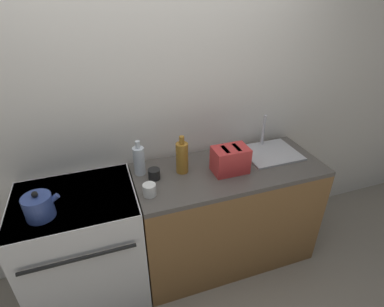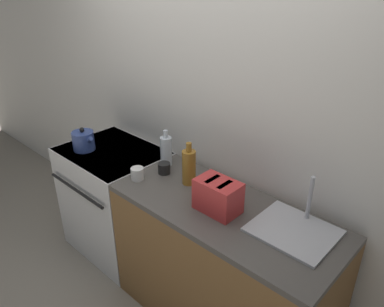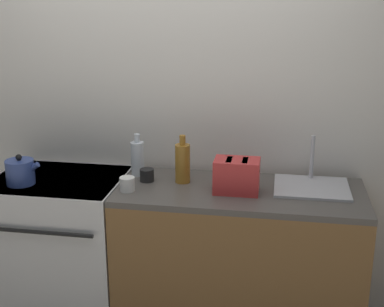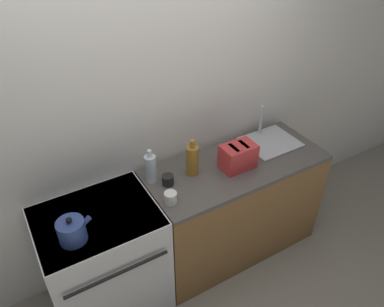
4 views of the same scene
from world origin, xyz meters
name	(u,v)px [view 2 (image 2 of 4)]	position (x,y,z in m)	size (l,w,h in m)	color
ground_plane	(138,303)	(0.00, 0.00, 0.00)	(12.00, 12.00, 0.00)	gray
wall_back	(203,111)	(0.00, 0.69, 1.30)	(8.00, 0.05, 2.60)	silver
stove	(116,199)	(-0.61, 0.31, 0.47)	(0.79, 0.67, 0.92)	silver
counter_block	(222,267)	(0.51, 0.31, 0.46)	(1.43, 0.62, 0.92)	brown
kettle	(83,141)	(-0.79, 0.19, 0.99)	(0.21, 0.17, 0.18)	#33478C
toaster	(218,196)	(0.49, 0.27, 1.01)	(0.26, 0.17, 0.19)	red
sink_tray	(294,229)	(0.92, 0.40, 0.93)	(0.43, 0.37, 0.28)	#B7B7BC
bottle_amber	(189,167)	(0.16, 0.38, 1.04)	(0.09, 0.09, 0.29)	#9E6B23
bottle_clear	(166,150)	(-0.14, 0.46, 1.03)	(0.08, 0.08, 0.26)	silver
cup_black	(164,168)	(-0.06, 0.36, 0.95)	(0.09, 0.09, 0.08)	black
cup_white	(137,174)	(-0.13, 0.18, 0.96)	(0.09, 0.09, 0.08)	white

